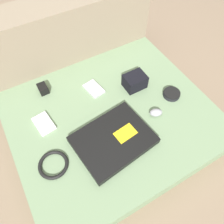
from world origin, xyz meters
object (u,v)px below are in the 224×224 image
phone_black (44,124)px  camera_pouch (135,81)px  laptop (113,140)px  speaker_puck (172,94)px  charger_brick (43,89)px  phone_silver (94,89)px  computer_mouse (156,113)px

phone_black → camera_pouch: (0.48, -0.01, 0.03)m
laptop → speaker_puck: (0.38, 0.08, -0.00)m
laptop → charger_brick: charger_brick is taller
phone_silver → camera_pouch: size_ratio=1.09×
camera_pouch → speaker_puck: bearing=-48.3°
phone_silver → phone_black: bearing=-175.7°
laptop → speaker_puck: 0.38m
phone_silver → charger_brick: bearing=143.2°
computer_mouse → charger_brick: 0.56m
phone_black → camera_pouch: size_ratio=1.11×
computer_mouse → phone_black: 0.51m
speaker_puck → phone_black: bearing=165.8°
phone_silver → speaker_puck: bearing=-44.5°
laptop → phone_black: laptop is taller
laptop → computer_mouse: 0.24m
laptop → computer_mouse: (0.24, 0.02, 0.00)m
laptop → charger_brick: (-0.16, 0.42, 0.00)m
laptop → phone_silver: (0.06, 0.30, -0.01)m
computer_mouse → phone_silver: size_ratio=0.61×
computer_mouse → phone_black: (-0.47, 0.21, -0.01)m
speaker_puck → phone_silver: (-0.32, 0.22, -0.01)m
laptop → phone_black: bearing=128.1°
speaker_puck → charger_brick: (-0.54, 0.34, 0.01)m
charger_brick → speaker_puck: bearing=-32.1°
laptop → phone_silver: bearing=72.1°
camera_pouch → charger_brick: size_ratio=1.79×
computer_mouse → phone_black: bearing=178.8°
phone_black → charger_brick: (0.07, 0.19, 0.01)m
phone_silver → phone_black: size_ratio=0.98×
phone_silver → phone_black: 0.30m
phone_silver → charger_brick: size_ratio=1.95×
camera_pouch → charger_brick: 0.46m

